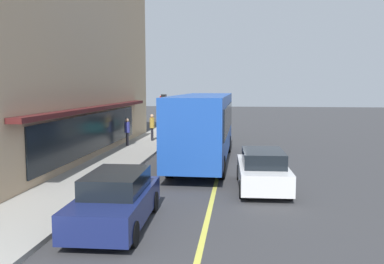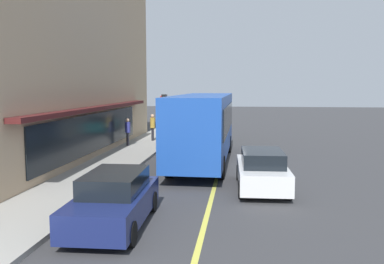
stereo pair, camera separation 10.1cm
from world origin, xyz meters
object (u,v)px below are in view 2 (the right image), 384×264
(car_teal, at_px, (197,125))
(pedestrian_at_corner, at_px, (128,129))
(pedestrian_by_curb, at_px, (153,125))
(car_white, at_px, (262,170))
(bus, at_px, (204,125))
(traffic_light, at_px, (164,106))
(car_navy, at_px, (114,200))

(car_teal, xyz_separation_m, pedestrian_at_corner, (-8.28, 3.57, 0.47))
(pedestrian_by_curb, bearing_deg, car_white, -150.29)
(bus, xyz_separation_m, car_teal, (12.75, 1.71, -1.24))
(car_teal, distance_m, pedestrian_at_corner, 9.03)
(bus, height_order, traffic_light, bus)
(car_teal, xyz_separation_m, car_white, (-17.86, -4.44, 0.00))
(car_white, height_order, pedestrian_by_curb, pedestrian_by_curb)
(car_navy, bearing_deg, car_white, -43.02)
(car_navy, relative_size, car_teal, 1.00)
(traffic_light, xyz_separation_m, pedestrian_by_curb, (-1.65, 0.54, -1.26))
(traffic_light, bearing_deg, pedestrian_at_corner, 159.56)
(car_white, bearing_deg, traffic_light, 24.86)
(traffic_light, xyz_separation_m, car_teal, (4.01, -1.98, -1.79))
(car_navy, xyz_separation_m, pedestrian_by_curb, (16.86, 2.60, 0.53))
(bus, xyz_separation_m, pedestrian_by_curb, (7.08, 4.23, -0.71))
(bus, distance_m, car_white, 5.92)
(car_navy, bearing_deg, pedestrian_at_corner, 14.37)
(bus, height_order, car_teal, bus)
(car_navy, height_order, pedestrian_by_curb, pedestrian_by_curb)
(car_teal, bearing_deg, bus, -172.35)
(bus, relative_size, pedestrian_at_corner, 6.35)
(traffic_light, distance_m, car_navy, 18.71)
(pedestrian_at_corner, bearing_deg, car_teal, -23.31)
(traffic_light, xyz_separation_m, pedestrian_at_corner, (-4.27, 1.59, -1.32))
(car_white, relative_size, pedestrian_by_curb, 2.35)
(car_white, xyz_separation_m, pedestrian_at_corner, (9.57, 8.00, 0.47))
(car_teal, relative_size, car_white, 1.00)
(bus, distance_m, pedestrian_at_corner, 6.96)
(bus, height_order, pedestrian_at_corner, bus)
(pedestrian_at_corner, relative_size, pedestrian_by_curb, 0.95)
(car_navy, bearing_deg, bus, -9.48)
(traffic_light, relative_size, car_teal, 0.74)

